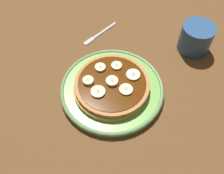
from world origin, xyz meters
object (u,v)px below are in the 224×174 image
object	(u,v)px
pancake_stack	(110,85)
banana_slice_3	(88,81)
banana_slice_5	(100,68)
banana_slice_6	(133,75)
banana_slice_4	(125,90)
plate	(112,89)
fork	(98,34)
banana_slice_1	(117,66)
banana_slice_0	(112,82)
banana_slice_2	(98,92)
coffee_mug	(196,37)

from	to	relation	value
pancake_stack	banana_slice_3	world-z (taller)	banana_slice_3
banana_slice_5	banana_slice_6	world-z (taller)	banana_slice_5
banana_slice_6	pancake_stack	bearing A→B (deg)	145.98
pancake_stack	banana_slice_4	world-z (taller)	banana_slice_4
plate	banana_slice_4	distance (cm)	5.00
pancake_stack	banana_slice_5	xyz separation A→B (cm)	(2.27, 4.54, 1.41)
plate	pancake_stack	bearing A→B (deg)	136.79
banana_slice_5	fork	distance (cm)	16.45
pancake_stack	banana_slice_6	xyz separation A→B (cm)	(4.99, -3.37, 1.35)
banana_slice_1	banana_slice_6	size ratio (longest dim) A/B	0.78
banana_slice_0	banana_slice_5	distance (cm)	5.38
banana_slice_6	banana_slice_3	bearing A→B (deg)	134.73
banana_slice_2	banana_slice_6	distance (cm)	9.77
pancake_stack	banana_slice_4	bearing A→B (deg)	-89.22
banana_slice_4	coffee_mug	size ratio (longest dim) A/B	0.27
pancake_stack	fork	distance (cm)	20.86
banana_slice_1	banana_slice_4	bearing A→B (deg)	-130.70
banana_slice_6	banana_slice_0	bearing A→B (deg)	148.42
banana_slice_4	banana_slice_6	world-z (taller)	same
banana_slice_2	pancake_stack	bearing A→B (deg)	-9.95
banana_slice_2	banana_slice_1	bearing A→B (deg)	5.43
pancake_stack	banana_slice_4	distance (cm)	4.49
banana_slice_1	banana_slice_6	xyz separation A→B (cm)	(-0.08, -4.91, -0.03)
fork	pancake_stack	bearing A→B (deg)	-135.48
banana_slice_0	coffee_mug	distance (cm)	27.82
pancake_stack	banana_slice_2	xyz separation A→B (cm)	(-3.90, 0.68, 1.38)
plate	banana_slice_5	world-z (taller)	banana_slice_5
banana_slice_4	banana_slice_3	bearing A→B (deg)	107.81
plate	banana_slice_5	bearing A→B (deg)	68.42
banana_slice_1	banana_slice_3	xyz separation A→B (cm)	(-7.81, 2.91, 0.14)
plate	banana_slice_0	size ratio (longest dim) A/B	8.65
plate	banana_slice_3	xyz separation A→B (cm)	(-3.09, 4.77, 3.21)
coffee_mug	banana_slice_6	bearing A→B (deg)	160.73
banana_slice_4	banana_slice_5	bearing A→B (deg)	75.91
banana_slice_1	banana_slice_5	xyz separation A→B (cm)	(-2.79, 3.01, 0.03)
banana_slice_0	banana_slice_4	distance (cm)	3.89
banana_slice_6	coffee_mug	distance (cm)	22.26
coffee_mug	fork	bearing A→B (deg)	113.99
pancake_stack	banana_slice_2	world-z (taller)	banana_slice_2
plate	banana_slice_1	xyz separation A→B (cm)	(4.72, 1.86, 3.07)
pancake_stack	banana_slice_1	world-z (taller)	banana_slice_1
banana_slice_0	coffee_mug	bearing A→B (deg)	-21.76
banana_slice_0	banana_slice_5	world-z (taller)	banana_slice_0
banana_slice_0	banana_slice_1	bearing A→B (deg)	21.59
banana_slice_0	banana_slice_4	xyz separation A→B (cm)	(-0.11, -3.89, -0.18)
plate	coffee_mug	distance (cm)	27.85
plate	banana_slice_3	bearing A→B (deg)	122.97
banana_slice_4	banana_slice_5	xyz separation A→B (cm)	(2.22, 8.83, 0.07)
banana_slice_3	banana_slice_6	bearing A→B (deg)	-45.27
banana_slice_1	coffee_mug	xyz separation A→B (cm)	(20.94, -12.25, -0.02)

